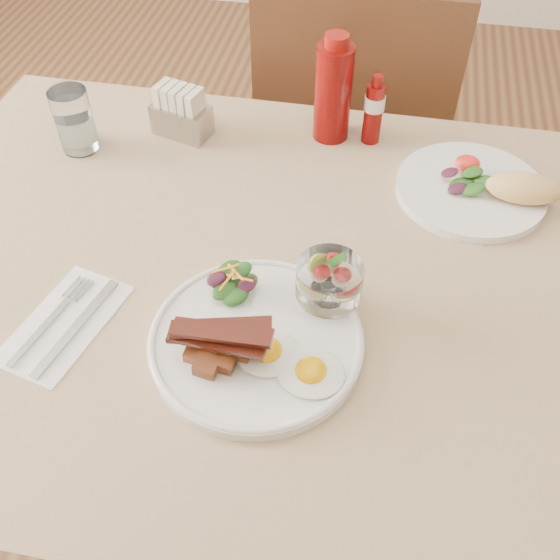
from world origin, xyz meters
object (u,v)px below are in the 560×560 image
(sugar_caddy, at_px, (181,114))
(ketchup_bottle, at_px, (333,91))
(main_plate, at_px, (256,341))
(chair_far, at_px, (351,141))
(water_glass, at_px, (75,124))
(hot_sauce_bottle, at_px, (374,110))
(second_plate, at_px, (483,188))
(fruit_cup, at_px, (329,281))
(table, at_px, (309,315))

(sugar_caddy, bearing_deg, ketchup_bottle, 25.67)
(main_plate, bearing_deg, ketchup_bottle, 86.44)
(chair_far, xyz_separation_m, water_glass, (-0.45, -0.44, 0.28))
(ketchup_bottle, distance_m, hot_sauce_bottle, 0.08)
(main_plate, bearing_deg, second_plate, 50.91)
(chair_far, height_order, fruit_cup, chair_far)
(fruit_cup, xyz_separation_m, sugar_caddy, (-0.32, 0.37, -0.02))
(fruit_cup, xyz_separation_m, water_glass, (-0.48, 0.29, -0.02))
(chair_far, relative_size, ketchup_bottle, 4.89)
(table, distance_m, sugar_caddy, 0.44)
(second_plate, bearing_deg, hot_sauce_bottle, 148.26)
(hot_sauce_bottle, bearing_deg, sugar_caddy, -172.62)
(second_plate, bearing_deg, table, -136.83)
(table, distance_m, main_plate, 0.17)
(second_plate, xyz_separation_m, sugar_caddy, (-0.53, 0.08, 0.02))
(second_plate, bearing_deg, ketchup_bottle, 155.45)
(table, height_order, fruit_cup, fruit_cup)
(table, xyz_separation_m, sugar_caddy, (-0.28, 0.30, 0.13))
(fruit_cup, bearing_deg, ketchup_bottle, 97.21)
(chair_far, height_order, water_glass, chair_far)
(hot_sauce_bottle, bearing_deg, table, -98.33)
(ketchup_bottle, distance_m, sugar_caddy, 0.27)
(main_plate, distance_m, hot_sauce_bottle, 0.50)
(second_plate, relative_size, ketchup_bottle, 1.37)
(second_plate, xyz_separation_m, water_glass, (-0.69, -0.00, 0.03))
(table, relative_size, water_glass, 11.96)
(ketchup_bottle, bearing_deg, hot_sauce_bottle, -1.42)
(water_glass, bearing_deg, main_plate, -42.39)
(second_plate, bearing_deg, water_glass, -179.96)
(water_glass, bearing_deg, chair_far, 44.07)
(fruit_cup, relative_size, hot_sauce_bottle, 0.69)
(ketchup_bottle, height_order, sugar_caddy, ketchup_bottle)
(main_plate, bearing_deg, fruit_cup, 41.04)
(main_plate, distance_m, water_glass, 0.54)
(ketchup_bottle, distance_m, water_glass, 0.45)
(main_plate, distance_m, ketchup_bottle, 0.49)
(main_plate, distance_m, second_plate, 0.47)
(chair_far, bearing_deg, ketchup_bottle, -93.90)
(hot_sauce_bottle, bearing_deg, ketchup_bottle, 178.58)
(fruit_cup, distance_m, ketchup_bottle, 0.42)
(water_glass, bearing_deg, fruit_cup, -31.25)
(fruit_cup, relative_size, water_glass, 0.80)
(chair_far, relative_size, main_plate, 3.32)
(fruit_cup, relative_size, second_plate, 0.34)
(chair_far, bearing_deg, water_glass, -135.93)
(second_plate, relative_size, sugar_caddy, 2.32)
(fruit_cup, relative_size, ketchup_bottle, 0.47)
(table, xyz_separation_m, fruit_cup, (0.03, -0.06, 0.15))
(chair_far, distance_m, sugar_caddy, 0.53)
(second_plate, distance_m, sugar_caddy, 0.53)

